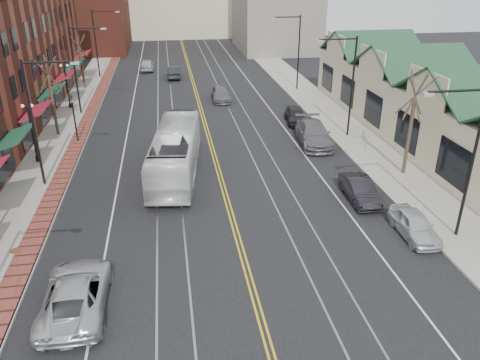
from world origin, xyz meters
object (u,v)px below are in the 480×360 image
object	(u,v)px
parked_suv	(76,294)
parked_car_d	(296,115)
transit_bus	(176,151)
parked_car_b	(360,190)
parked_car_c	(314,134)
parked_car_a	(414,225)

from	to	relation	value
parked_suv	parked_car_d	world-z (taller)	parked_suv
transit_bus	parked_suv	bearing A→B (deg)	78.41
parked_suv	parked_car_b	xyz separation A→B (m)	(15.53, 7.63, -0.09)
parked_car_d	parked_car_c	bearing A→B (deg)	-83.16
transit_bus	parked_suv	world-z (taller)	transit_bus
parked_car_c	parked_car_d	size ratio (longest dim) A/B	1.41
parked_car_a	parked_car_c	bearing A→B (deg)	95.75
parked_car_a	parked_car_b	size ratio (longest dim) A/B	0.95
parked_car_a	parked_car_c	xyz separation A→B (m)	(-1.15, 14.29, 0.19)
parked_car_c	transit_bus	bearing A→B (deg)	-154.51
transit_bus	parked_car_c	size ratio (longest dim) A/B	1.95
parked_car_d	parked_car_a	bearing A→B (deg)	-79.53
parked_suv	parked_car_c	xyz separation A→B (m)	(15.65, 17.51, 0.08)
transit_bus	parked_car_a	distance (m)	15.96
parked_suv	transit_bus	bearing A→B (deg)	-109.21
parked_suv	parked_car_a	bearing A→B (deg)	-169.47
parked_suv	parked_car_b	size ratio (longest dim) A/B	1.35
parked_suv	parked_car_d	size ratio (longest dim) A/B	1.33
transit_bus	parked_car_a	size ratio (longest dim) A/B	2.95
parked_car_c	parked_car_d	bearing A→B (deg)	94.97
parked_car_c	parked_suv	bearing A→B (deg)	-126.39
parked_suv	parked_car_a	size ratio (longest dim) A/B	1.43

